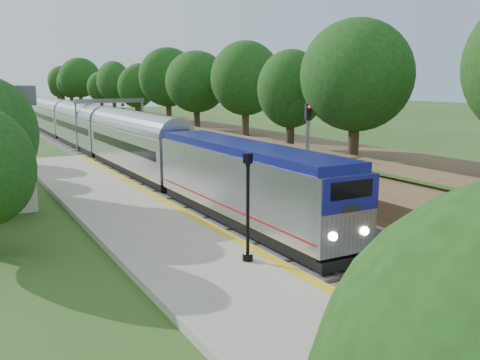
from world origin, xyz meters
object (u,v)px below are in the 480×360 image
train (66,124)px  lamppost_far (248,214)px  signal_platform (471,259)px  signal_gantry (110,110)px  signal_farside (307,142)px

train → lamppost_far: size_ratio=25.45×
signal_platform → signal_gantry: bearing=84.4°
train → signal_platform: 68.70m
signal_platform → signal_farside: bearing=65.5°
lamppost_far → signal_platform: bearing=-87.3°
lamppost_far → signal_farside: signal_farside is taller
train → signal_gantry: bearing=-79.9°
signal_gantry → lamppost_far: bearing=-97.7°
signal_gantry → signal_platform: signal_gantry is taller
signal_gantry → lamppost_far: size_ratio=1.74×
signal_gantry → signal_platform: 54.97m
signal_gantry → train: signal_gantry is taller
signal_platform → signal_farside: 21.96m
train → signal_platform: (-2.90, -68.62, 1.38)m
signal_gantry → train: size_ratio=0.07×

